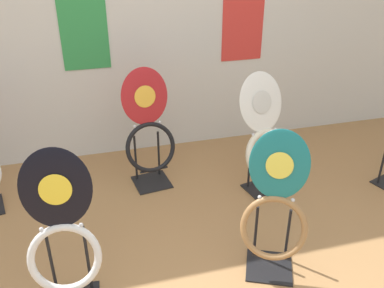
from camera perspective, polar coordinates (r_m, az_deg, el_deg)
name	(u,v)px	position (r m, az deg, el deg)	size (l,w,h in m)	color
wall_back	(128,5)	(3.65, -8.51, 17.82)	(8.00, 0.07, 2.60)	silver
toilet_seat_display_white_plain	(267,142)	(3.29, 9.91, 0.25)	(0.46, 0.44, 0.93)	black
toilet_seat_display_teal_sax	(275,209)	(2.55, 11.06, -8.46)	(0.44, 0.38, 0.91)	black
toilet_seat_display_crimson_swirl	(149,134)	(3.33, -5.80, 1.37)	(0.42, 0.31, 0.96)	black
toilet_seat_display_jazz_black	(63,238)	(2.36, -16.88, -11.86)	(0.40, 0.30, 0.96)	black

